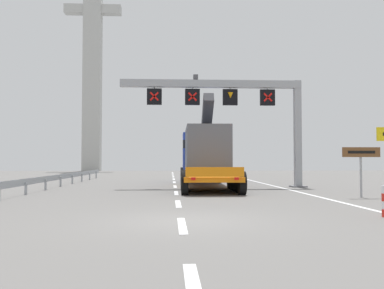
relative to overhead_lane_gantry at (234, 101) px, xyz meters
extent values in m
plane|color=slate|center=(-3.53, -13.89, -5.26)|extent=(112.00, 112.00, 0.00)
cube|color=silver|center=(-3.61, -14.71, -5.26)|extent=(0.20, 2.60, 0.01)
cube|color=silver|center=(-3.61, -9.53, -5.26)|extent=(0.20, 2.60, 0.01)
cube|color=silver|center=(-3.61, -4.35, -5.26)|extent=(0.20, 2.60, 0.01)
cube|color=silver|center=(-3.61, 0.83, -5.26)|extent=(0.20, 2.60, 0.01)
cube|color=silver|center=(-3.61, 6.01, -5.26)|extent=(0.20, 2.60, 0.01)
cube|color=silver|center=(-3.61, 11.19, -5.26)|extent=(0.20, 2.60, 0.01)
cube|color=silver|center=(-3.61, 16.36, -5.26)|extent=(0.20, 2.60, 0.01)
cube|color=silver|center=(-3.61, 21.54, -5.26)|extent=(0.20, 2.60, 0.01)
cube|color=silver|center=(-3.61, 26.72, -5.26)|extent=(0.20, 2.60, 0.01)
cube|color=silver|center=(-3.61, 31.90, -5.26)|extent=(0.20, 2.60, 0.01)
cube|color=silver|center=(2.67, -1.89, -5.26)|extent=(0.20, 63.00, 0.01)
cube|color=#9EA0A5|center=(3.89, 0.00, -2.00)|extent=(0.40, 0.40, 6.54)
cube|color=slate|center=(3.89, 0.00, -5.22)|extent=(0.90, 0.90, 0.08)
cube|color=#9EA0A5|center=(-1.42, 0.00, 1.02)|extent=(11.03, 0.44, 0.44)
cube|color=#4C4C51|center=(-2.38, 0.00, 1.42)|extent=(0.28, 0.40, 0.28)
cube|color=black|center=(2.04, 0.00, 0.22)|extent=(0.89, 0.24, 0.97)
cube|color=#9EA0A5|center=(2.04, 0.00, 0.75)|extent=(0.08, 0.08, 0.16)
cube|color=red|center=(2.04, -0.13, 0.22)|extent=(0.55, 0.02, 0.55)
cube|color=red|center=(2.04, -0.13, 0.22)|extent=(0.55, 0.02, 0.55)
cube|color=black|center=(-0.27, 0.00, 0.22)|extent=(0.89, 0.24, 0.97)
cube|color=#9EA0A5|center=(-0.27, 0.00, 0.75)|extent=(0.08, 0.08, 0.16)
cone|color=orange|center=(-0.27, -0.13, 0.31)|extent=(0.32, 0.32, 0.34)
cube|color=black|center=(-2.57, 0.00, 0.22)|extent=(0.89, 0.24, 0.97)
cube|color=#9EA0A5|center=(-2.57, 0.00, 0.75)|extent=(0.08, 0.08, 0.16)
cube|color=red|center=(-2.57, -0.13, 0.22)|extent=(0.55, 0.02, 0.55)
cube|color=red|center=(-2.57, -0.13, 0.22)|extent=(0.55, 0.02, 0.55)
cube|color=black|center=(-4.88, 0.00, 0.22)|extent=(0.89, 0.24, 0.97)
cube|color=#9EA0A5|center=(-4.88, 0.00, 0.75)|extent=(0.08, 0.08, 0.16)
cube|color=red|center=(-4.88, -0.13, 0.22)|extent=(0.55, 0.02, 0.55)
cube|color=red|center=(-4.88, -0.13, 0.22)|extent=(0.55, 0.02, 0.55)
cube|color=orange|center=(-1.80, -1.03, -4.53)|extent=(2.98, 10.45, 0.24)
cube|color=orange|center=(-1.89, -6.31, -4.16)|extent=(2.66, 0.13, 0.44)
cylinder|color=black|center=(-3.23, -5.50, -4.71)|extent=(0.34, 1.11, 1.10)
cylinder|color=black|center=(-0.53, -5.55, -4.71)|extent=(0.34, 1.11, 1.10)
cylinder|color=black|center=(-3.21, -4.45, -4.71)|extent=(0.34, 1.11, 1.10)
cylinder|color=black|center=(-0.51, -4.50, -4.71)|extent=(0.34, 1.11, 1.10)
cylinder|color=black|center=(-3.19, -3.40, -4.71)|extent=(0.34, 1.11, 1.10)
cylinder|color=black|center=(-0.49, -3.45, -4.71)|extent=(0.34, 1.11, 1.10)
cylinder|color=black|center=(-3.17, -2.35, -4.71)|extent=(0.34, 1.11, 1.10)
cylinder|color=black|center=(-0.47, -2.40, -4.71)|extent=(0.34, 1.11, 1.10)
cylinder|color=black|center=(-3.15, -1.30, -4.71)|extent=(0.34, 1.11, 1.10)
cylinder|color=black|center=(-0.45, -1.35, -4.71)|extent=(0.34, 1.11, 1.10)
cube|color=#1E38AD|center=(-1.68, 6.07, -3.16)|extent=(2.63, 3.24, 3.10)
cube|color=black|center=(-1.68, 6.07, -2.47)|extent=(2.66, 3.26, 0.60)
cylinder|color=black|center=(-2.95, 6.97, -4.71)|extent=(0.36, 1.11, 1.10)
cylinder|color=black|center=(-0.37, 6.93, -4.71)|extent=(0.36, 1.11, 1.10)
cylinder|color=black|center=(-2.98, 4.97, -4.71)|extent=(0.36, 1.11, 1.10)
cylinder|color=black|center=(-0.41, 4.93, -4.71)|extent=(0.36, 1.11, 1.10)
cube|color=#565B66|center=(-1.79, -0.63, -3.06)|extent=(2.48, 5.76, 2.70)
cube|color=#2D2D33|center=(-1.81, -1.49, -1.11)|extent=(0.61, 2.95, 2.29)
cube|color=red|center=(-2.87, -6.33, -4.46)|extent=(0.20, 0.06, 0.12)
cube|color=red|center=(-0.91, -6.36, -4.46)|extent=(0.20, 0.06, 0.12)
cylinder|color=#9EA0A5|center=(4.43, -7.26, -4.16)|extent=(0.10, 0.10, 2.20)
cube|color=brown|center=(4.43, -7.32, -3.28)|extent=(1.68, 0.06, 0.43)
cube|color=black|center=(4.43, -7.36, -3.28)|extent=(1.21, 0.01, 0.12)
cube|color=#999EA3|center=(-10.77, -0.36, -4.66)|extent=(0.04, 31.05, 0.32)
cube|color=#999EA3|center=(-10.71, -5.02, -4.96)|extent=(0.10, 0.10, 0.60)
cube|color=#999EA3|center=(-10.71, -1.91, -4.96)|extent=(0.10, 0.10, 0.60)
cube|color=#999EA3|center=(-10.71, 1.19, -4.96)|extent=(0.10, 0.10, 0.60)
cube|color=#999EA3|center=(-10.71, 4.30, -4.96)|extent=(0.10, 0.10, 0.60)
cube|color=#999EA3|center=(-10.71, 7.40, -4.96)|extent=(0.10, 0.10, 0.60)
cube|color=#999EA3|center=(-10.71, 10.51, -4.96)|extent=(0.10, 0.10, 0.60)
cube|color=#999EA3|center=(-10.71, 13.61, -4.96)|extent=(0.10, 0.10, 0.60)
cube|color=#B7B7B2|center=(-16.42, 41.82, 15.66)|extent=(2.80, 2.00, 41.85)
cube|color=#B7B7B2|center=(-16.42, 41.82, 20.68)|extent=(9.00, 1.60, 1.40)
camera|label=1|loc=(-3.90, -25.07, -3.66)|focal=38.94mm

